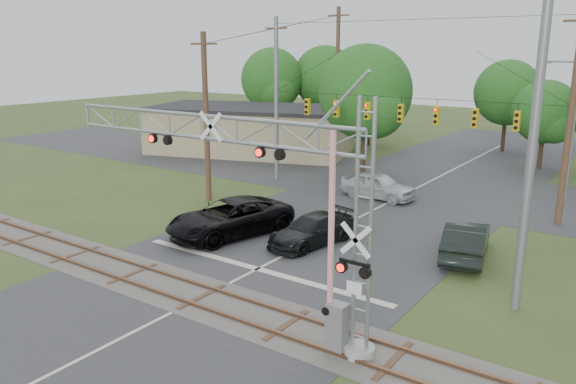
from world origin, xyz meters
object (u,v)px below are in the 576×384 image
Objects in this scene: car_dark at (312,230)px; traffic_signal_span at (414,110)px; pickup_black at (230,218)px; commercial_building at (251,129)px; crossing_gantry at (258,183)px; sedan_silver at (378,185)px; streetlight at (571,123)px.

traffic_signal_span is at bearing 97.02° from car_dark.
pickup_black is 24.11m from commercial_building.
car_dark is 0.25× the size of commercial_building.
car_dark is 25.90m from commercial_building.
commercial_building is (-21.27, 26.23, -2.93)m from crossing_gantry.
crossing_gantry is 2.66× the size of car_dark.
traffic_signal_span is 13.48m from pickup_black.
sedan_silver is at bearing -164.14° from traffic_signal_span.
commercial_building is at bearing 175.05° from streetlight.
pickup_black is 21.74m from streetlight.
traffic_signal_span reaches higher than streetlight.
sedan_silver is 0.25× the size of commercial_building.
pickup_black is 1.36× the size of sedan_silver.
commercial_building is at bearing 141.37° from pickup_black.
car_dark is at bearing -93.89° from traffic_signal_span.
pickup_black reaches higher than sedan_silver.
streetlight is at bearing 68.72° from pickup_black.
streetlight reaches higher than pickup_black.
crossing_gantry reaches higher than sedan_silver.
crossing_gantry is at bearing -28.10° from pickup_black.
car_dark is (4.19, 1.26, -0.20)m from pickup_black.
crossing_gantry is 1.99× the size of pickup_black.
crossing_gantry is 10.64m from pickup_black.
crossing_gantry is 18.51m from traffic_signal_span.
streetlight is (7.86, 5.53, -0.79)m from traffic_signal_span.
sedan_silver is at bearing 90.51° from pickup_black.
traffic_signal_span reaches higher than sedan_silver.
streetlight is at bearing -53.48° from sedan_silver.
traffic_signal_span is 2.89× the size of pickup_black.
streetlight reaches higher than car_dark.
traffic_signal_span is 20.92m from commercial_building.
commercial_building reaches higher than pickup_black.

